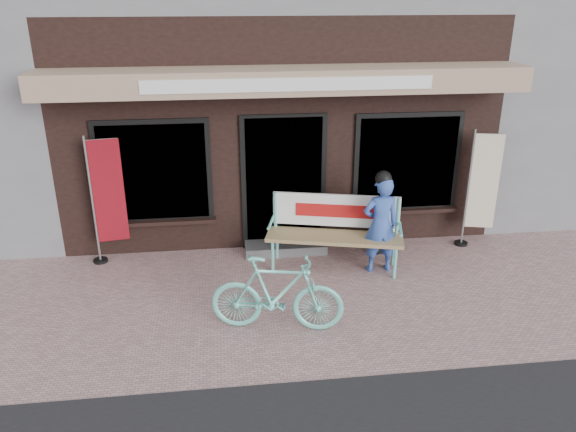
{
  "coord_description": "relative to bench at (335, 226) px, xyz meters",
  "views": [
    {
      "loc": [
        -0.97,
        -6.41,
        3.96
      ],
      "look_at": [
        -0.09,
        0.7,
        1.05
      ],
      "focal_mm": 35.0,
      "sensor_mm": 36.0,
      "label": 1
    }
  ],
  "objects": [
    {
      "name": "person",
      "position": [
        0.62,
        -0.25,
        0.13
      ],
      "size": [
        0.56,
        0.38,
        1.57
      ],
      "rotation": [
        0.0,
        0.0,
        0.05
      ],
      "color": "#3354AF",
      "rests_on": "ground"
    },
    {
      "name": "nobori_cream",
      "position": [
        2.44,
        0.41,
        0.36
      ],
      "size": [
        0.58,
        0.26,
        1.95
      ],
      "rotation": [
        0.0,
        0.0,
        -0.25
      ],
      "color": "gray",
      "rests_on": "ground"
    },
    {
      "name": "menu_stand",
      "position": [
        0.89,
        0.32,
        -0.2
      ],
      "size": [
        0.44,
        0.21,
        0.87
      ],
      "rotation": [
        0.0,
        0.0,
        0.29
      ],
      "color": "black",
      "rests_on": "ground"
    },
    {
      "name": "bench",
      "position": [
        0.0,
        0.0,
        0.0
      ],
      "size": [
        2.09,
        1.0,
        1.1
      ],
      "rotation": [
        0.0,
        0.0,
        -0.25
      ],
      "color": "#6BD1C0",
      "rests_on": "ground"
    },
    {
      "name": "storefront",
      "position": [
        -0.68,
        3.76,
        2.35
      ],
      "size": [
        7.0,
        6.77,
        6.0
      ],
      "color": "black",
      "rests_on": "ground"
    },
    {
      "name": "bicycle",
      "position": [
        -1.05,
        -1.64,
        -0.15
      ],
      "size": [
        1.71,
        0.79,
        0.99
      ],
      "primitive_type": "imported",
      "rotation": [
        0.0,
        0.0,
        1.37
      ],
      "color": "#6BD1C0",
      "rests_on": "ground"
    },
    {
      "name": "nobori_red",
      "position": [
        -3.4,
        0.57,
        0.39
      ],
      "size": [
        0.6,
        0.25,
        2.01
      ],
      "rotation": [
        0.0,
        0.0,
        0.17
      ],
      "color": "gray",
      "rests_on": "ground"
    },
    {
      "name": "ground",
      "position": [
        -0.68,
        -1.2,
        -0.65
      ],
      "size": [
        70.0,
        70.0,
        0.0
      ],
      "primitive_type": "plane",
      "color": "tan",
      "rests_on": "ground"
    }
  ]
}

